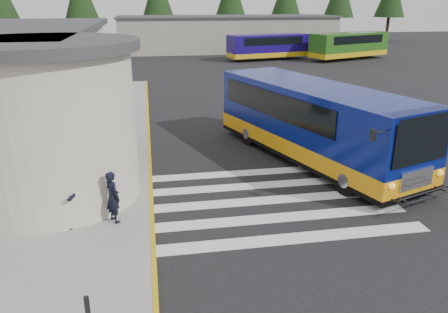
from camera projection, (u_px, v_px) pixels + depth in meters
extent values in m
plane|color=black|center=(273.00, 189.00, 14.67)|extent=(140.00, 140.00, 0.00)
cube|color=gray|center=(20.00, 162.00, 16.89)|extent=(10.00, 34.00, 0.15)
cube|color=gold|center=(150.00, 155.00, 17.69)|extent=(0.12, 34.00, 0.16)
cylinder|color=beige|center=(48.00, 126.00, 13.19)|extent=(5.20, 5.20, 4.50)
cylinder|color=#38383A|center=(36.00, 45.00, 12.37)|extent=(5.80, 5.80, 0.30)
cube|color=black|center=(87.00, 123.00, 17.83)|extent=(0.08, 1.20, 2.20)
cube|color=#38383A|center=(96.00, 91.00, 17.47)|extent=(1.20, 1.80, 0.12)
cube|color=silver|center=(288.00, 239.00, 11.62)|extent=(8.00, 0.55, 0.01)
cube|color=silver|center=(275.00, 218.00, 12.73)|extent=(8.00, 0.55, 0.01)
cube|color=silver|center=(265.00, 200.00, 13.85)|extent=(8.00, 0.55, 0.01)
cube|color=silver|center=(256.00, 186.00, 14.96)|extent=(8.00, 0.55, 0.01)
cube|color=silver|center=(248.00, 173.00, 16.07)|extent=(8.00, 0.55, 0.01)
cube|color=gray|center=(227.00, 34.00, 53.90)|extent=(26.00, 8.00, 4.00)
cube|color=#38383A|center=(227.00, 17.00, 53.19)|extent=(26.40, 8.40, 0.20)
cylinder|color=black|center=(5.00, 34.00, 56.84)|extent=(0.44, 0.44, 3.60)
cylinder|color=black|center=(84.00, 33.00, 58.46)|extent=(0.44, 0.44, 3.60)
cylinder|color=black|center=(159.00, 32.00, 60.09)|extent=(0.44, 0.44, 3.60)
cylinder|color=black|center=(230.00, 31.00, 61.71)|extent=(0.44, 0.44, 3.60)
cylinder|color=black|center=(285.00, 31.00, 63.00)|extent=(0.44, 0.44, 3.60)
cylinder|color=black|center=(337.00, 30.00, 64.30)|extent=(0.44, 0.44, 3.60)
cylinder|color=black|center=(387.00, 30.00, 65.60)|extent=(0.44, 0.44, 3.60)
cube|color=navy|center=(314.00, 118.00, 16.92)|extent=(5.65, 10.02, 2.53)
cube|color=orange|center=(312.00, 141.00, 17.24)|extent=(5.69, 10.06, 0.60)
cube|color=black|center=(311.00, 150.00, 17.36)|extent=(5.68, 10.05, 0.24)
cube|color=black|center=(422.00, 142.00, 12.77)|extent=(2.26, 0.82, 1.34)
cube|color=silver|center=(417.00, 179.00, 13.16)|extent=(1.34, 0.51, 0.59)
cube|color=black|center=(273.00, 104.00, 16.84)|extent=(2.32, 6.73, 0.97)
cube|color=black|center=(327.00, 97.00, 18.07)|extent=(2.32, 6.73, 0.97)
cylinder|color=black|center=(347.00, 180.00, 14.12)|extent=(0.64, 1.08, 1.03)
cylinder|color=black|center=(398.00, 167.00, 15.19)|extent=(0.64, 1.08, 1.03)
cylinder|color=black|center=(249.00, 133.00, 19.09)|extent=(0.64, 1.08, 1.03)
cylinder|color=black|center=(293.00, 126.00, 20.16)|extent=(0.64, 1.08, 1.03)
cube|color=black|center=(373.00, 135.00, 11.93)|extent=(0.11, 0.20, 0.32)
imported|color=black|center=(113.00, 197.00, 12.01)|extent=(0.60, 0.65, 1.49)
imported|color=black|center=(66.00, 196.00, 11.67)|extent=(0.97, 1.07, 1.80)
cube|color=#15075A|center=(268.00, 45.00, 46.02)|extent=(8.99, 4.20, 2.22)
cube|color=gold|center=(268.00, 54.00, 46.32)|extent=(9.02, 4.24, 0.48)
cube|color=black|center=(269.00, 40.00, 45.84)|extent=(7.12, 3.84, 0.77)
cube|color=#235516|center=(349.00, 44.00, 46.26)|extent=(9.50, 5.81, 2.35)
cube|color=gold|center=(348.00, 53.00, 46.58)|extent=(9.54, 5.85, 0.51)
cube|color=black|center=(350.00, 39.00, 46.07)|extent=(7.62, 5.10, 0.82)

